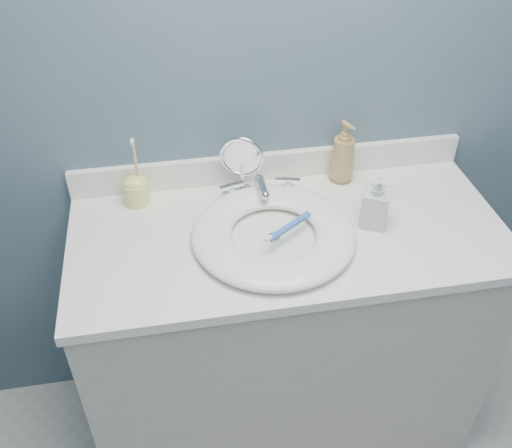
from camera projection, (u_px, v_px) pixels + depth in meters
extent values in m
cube|color=#47606B|center=(271.00, 81.00, 1.60)|extent=(2.20, 0.02, 2.40)
cube|color=beige|center=(284.00, 336.00, 1.88)|extent=(1.20, 0.55, 0.85)
cube|color=white|center=(289.00, 234.00, 1.60)|extent=(1.22, 0.57, 0.03)
cube|color=white|center=(271.00, 166.00, 1.77)|extent=(1.22, 0.02, 0.09)
cylinder|color=silver|center=(273.00, 238.00, 1.56)|extent=(0.04, 0.04, 0.01)
cube|color=silver|center=(260.00, 193.00, 1.72)|extent=(0.22, 0.05, 0.01)
cylinder|color=silver|center=(260.00, 185.00, 1.70)|extent=(0.03, 0.03, 0.06)
cylinder|color=silver|center=(262.00, 186.00, 1.65)|extent=(0.02, 0.09, 0.02)
sphere|color=silver|center=(265.00, 195.00, 1.62)|extent=(0.03, 0.03, 0.03)
cylinder|color=silver|center=(232.00, 192.00, 1.70)|extent=(0.02, 0.02, 0.03)
cube|color=silver|center=(231.00, 186.00, 1.69)|extent=(0.08, 0.03, 0.01)
cylinder|color=silver|center=(287.00, 186.00, 1.72)|extent=(0.02, 0.02, 0.03)
cube|color=silver|center=(287.00, 180.00, 1.71)|extent=(0.08, 0.03, 0.01)
cylinder|color=silver|center=(242.00, 192.00, 1.73)|extent=(0.07, 0.07, 0.01)
cylinder|color=silver|center=(242.00, 178.00, 1.70)|extent=(0.01, 0.01, 0.10)
torus|color=silver|center=(242.00, 157.00, 1.65)|extent=(0.13, 0.06, 0.13)
cylinder|color=white|center=(242.00, 157.00, 1.65)|extent=(0.11, 0.04, 0.11)
imported|color=#A9864C|center=(343.00, 152.00, 1.73)|extent=(0.10, 0.10, 0.20)
imported|color=silver|center=(376.00, 200.00, 1.57)|extent=(0.10, 0.10, 0.16)
cylinder|color=#EBEC76|center=(137.00, 193.00, 1.67)|extent=(0.07, 0.07, 0.07)
ellipsoid|color=#EBEC76|center=(135.00, 183.00, 1.65)|extent=(0.07, 0.06, 0.04)
cylinder|color=#F2AE89|center=(136.00, 163.00, 1.61)|extent=(0.01, 0.02, 0.14)
cube|color=white|center=(132.00, 142.00, 1.56)|extent=(0.01, 0.02, 0.01)
cube|color=blue|center=(290.00, 226.00, 1.54)|extent=(0.14, 0.10, 0.01)
cube|color=white|center=(268.00, 238.00, 1.49)|extent=(0.03, 0.02, 0.01)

